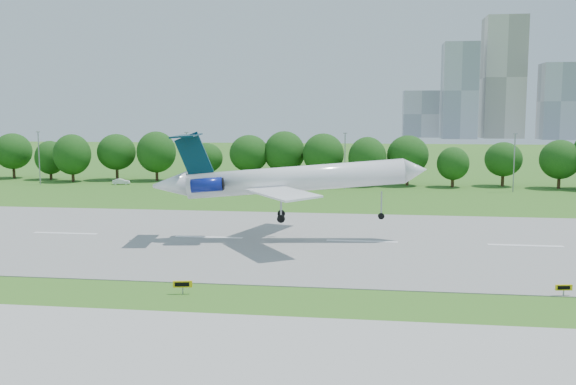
# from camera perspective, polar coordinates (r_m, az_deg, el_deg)

# --- Properties ---
(ground) EXTENTS (600.00, 600.00, 0.00)m
(ground) POSITION_cam_1_polar(r_m,az_deg,el_deg) (61.84, -13.04, -8.34)
(ground) COLOR #255B18
(ground) RESTS_ON ground
(runway) EXTENTS (400.00, 45.00, 0.08)m
(runway) POSITION_cam_1_polar(r_m,az_deg,el_deg) (85.04, -7.04, -3.99)
(runway) COLOR gray
(runway) RESTS_ON ground
(taxiway) EXTENTS (400.00, 23.00, 0.08)m
(taxiway) POSITION_cam_1_polar(r_m,az_deg,el_deg) (46.30, -21.20, -13.88)
(taxiway) COLOR #ADADA8
(taxiway) RESTS_ON ground
(tree_line) EXTENTS (288.40, 8.40, 10.40)m
(tree_line) POSITION_cam_1_polar(r_m,az_deg,el_deg) (149.56, -0.49, 3.17)
(tree_line) COLOR #382314
(tree_line) RESTS_ON ground
(light_poles) EXTENTS (175.90, 0.25, 12.19)m
(light_poles) POSITION_cam_1_polar(r_m,az_deg,el_deg) (140.09, -2.10, 2.97)
(light_poles) COLOR gray
(light_poles) RESTS_ON ground
(skyline) EXTENTS (127.00, 52.00, 80.00)m
(skyline) POSITION_cam_1_polar(r_m,az_deg,el_deg) (453.36, 18.00, 8.47)
(skyline) COLOR #B2B2B7
(skyline) RESTS_ON ground
(airliner) EXTENTS (35.25, 25.39, 11.36)m
(airliner) POSITION_cam_1_polar(r_m,az_deg,el_deg) (81.70, -0.55, 1.23)
(airliner) COLOR white
(airliner) RESTS_ON ground
(taxi_sign_centre) EXTENTS (1.74, 0.53, 1.22)m
(taxi_sign_centre) POSITION_cam_1_polar(r_m,az_deg,el_deg) (59.12, -9.35, -8.06)
(taxi_sign_centre) COLOR gray
(taxi_sign_centre) RESTS_ON ground
(taxi_sign_right) EXTENTS (1.52, 0.44, 1.07)m
(taxi_sign_right) POSITION_cam_1_polar(r_m,az_deg,el_deg) (62.72, 23.31, -7.78)
(taxi_sign_right) COLOR gray
(taxi_sign_right) RESTS_ON ground
(service_vehicle_a) EXTENTS (4.17, 2.40, 1.30)m
(service_vehicle_a) POSITION_cam_1_polar(r_m,az_deg,el_deg) (152.97, -14.61, 0.95)
(service_vehicle_a) COLOR white
(service_vehicle_a) RESTS_ON ground
(service_vehicle_b) EXTENTS (3.62, 1.54, 1.22)m
(service_vehicle_b) POSITION_cam_1_polar(r_m,az_deg,el_deg) (139.74, -4.19, 0.59)
(service_vehicle_b) COLOR white
(service_vehicle_b) RESTS_ON ground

